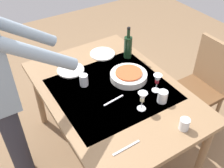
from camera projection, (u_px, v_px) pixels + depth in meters
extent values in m
plane|color=#846647|center=(112.00, 146.00, 2.51)|extent=(6.00, 6.00, 0.00)
cube|color=#93704C|center=(112.00, 91.00, 2.06)|extent=(1.44, 1.00, 0.04)
cube|color=#C6AD89|center=(112.00, 89.00, 2.05)|extent=(0.79, 0.85, 0.00)
cylinder|color=#93704C|center=(203.00, 153.00, 2.04)|extent=(0.06, 0.06, 0.68)
cylinder|color=#93704C|center=(114.00, 70.00, 2.89)|extent=(0.06, 0.06, 0.68)
cylinder|color=#93704C|center=(39.00, 97.00, 2.54)|extent=(0.06, 0.06, 0.68)
cube|color=brown|center=(195.00, 92.00, 2.43)|extent=(0.40, 0.40, 0.04)
cube|color=#93704C|center=(215.00, 65.00, 2.35)|extent=(0.40, 0.04, 0.45)
cylinder|color=#93704C|center=(216.00, 113.00, 2.53)|extent=(0.04, 0.04, 0.43)
cylinder|color=#93704C|center=(191.00, 94.00, 2.75)|extent=(0.04, 0.04, 0.43)
cylinder|color=#93704C|center=(191.00, 128.00, 2.39)|extent=(0.04, 0.04, 0.43)
cylinder|color=#93704C|center=(166.00, 106.00, 2.62)|extent=(0.04, 0.04, 0.43)
cylinder|color=#2D2D38|center=(12.00, 133.00, 2.06)|extent=(0.14, 0.14, 0.88)
cylinder|color=#2D2D38|center=(19.00, 151.00, 1.93)|extent=(0.14, 0.14, 0.88)
cylinder|color=#8C9EAD|center=(15.00, 28.00, 1.69)|extent=(0.08, 0.52, 0.40)
cylinder|color=#8C9EAD|center=(33.00, 53.00, 1.47)|extent=(0.08, 0.52, 0.40)
cylinder|color=black|center=(128.00, 47.00, 2.34)|extent=(0.07, 0.07, 0.20)
cylinder|color=black|center=(129.00, 33.00, 2.25)|extent=(0.03, 0.03, 0.08)
cylinder|color=black|center=(129.00, 28.00, 2.22)|extent=(0.03, 0.03, 0.02)
cylinder|color=white|center=(156.00, 90.00, 2.03)|extent=(0.06, 0.06, 0.01)
cylinder|color=white|center=(156.00, 87.00, 2.01)|extent=(0.01, 0.01, 0.07)
cone|color=white|center=(157.00, 79.00, 1.96)|extent=(0.07, 0.07, 0.07)
cylinder|color=maroon|center=(157.00, 81.00, 1.98)|extent=(0.03, 0.03, 0.03)
cylinder|color=white|center=(141.00, 108.00, 1.88)|extent=(0.06, 0.06, 0.01)
cylinder|color=white|center=(142.00, 105.00, 1.85)|extent=(0.01, 0.01, 0.07)
cone|color=white|center=(142.00, 97.00, 1.81)|extent=(0.07, 0.07, 0.07)
cylinder|color=beige|center=(142.00, 99.00, 1.82)|extent=(0.03, 0.03, 0.03)
cylinder|color=silver|center=(162.00, 97.00, 1.91)|extent=(0.07, 0.07, 0.09)
cylinder|color=silver|center=(184.00, 124.00, 1.71)|extent=(0.07, 0.07, 0.09)
cylinder|color=silver|center=(84.00, 80.00, 2.06)|extent=(0.07, 0.07, 0.10)
cylinder|color=white|center=(129.00, 76.00, 2.13)|extent=(0.30, 0.30, 0.05)
cylinder|color=#C6562D|center=(129.00, 74.00, 2.12)|extent=(0.22, 0.22, 0.03)
cylinder|color=white|center=(71.00, 70.00, 2.23)|extent=(0.23, 0.23, 0.01)
cylinder|color=white|center=(102.00, 54.00, 2.43)|extent=(0.23, 0.23, 0.01)
cube|color=silver|center=(126.00, 148.00, 1.61)|extent=(0.02, 0.20, 0.00)
cube|color=silver|center=(114.00, 100.00, 1.94)|extent=(0.04, 0.18, 0.00)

